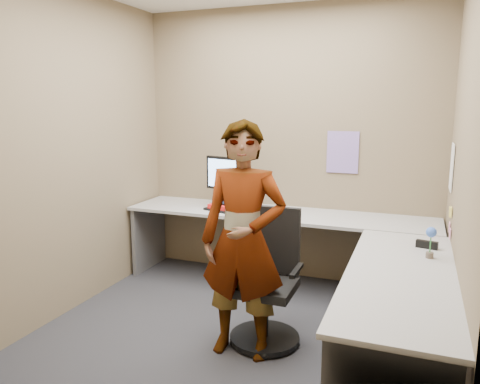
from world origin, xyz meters
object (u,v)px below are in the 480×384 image
at_px(desk, 308,249).
at_px(monitor, 227,176).
at_px(person, 243,241).
at_px(office_chair, 267,289).

relative_size(desk, monitor, 6.22).
height_order(desk, person, person).
distance_m(office_chair, person, 0.50).
distance_m(monitor, person, 1.42).
bearing_deg(office_chair, monitor, 125.79).
relative_size(monitor, office_chair, 0.49).
bearing_deg(desk, monitor, 150.58).
bearing_deg(monitor, desk, -15.25).
xyz_separation_m(monitor, office_chair, (0.74, -1.01, -0.66)).
xyz_separation_m(office_chair, person, (-0.11, -0.24, 0.43)).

